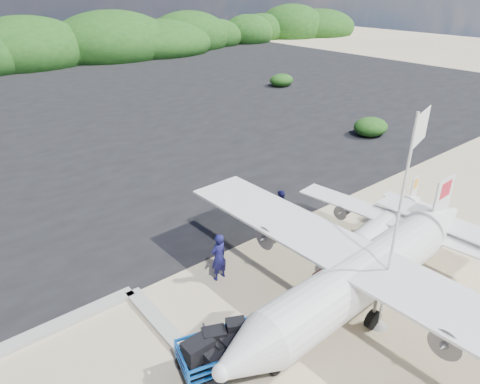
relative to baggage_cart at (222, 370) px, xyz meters
The scene contains 8 objects.
ground 4.07m from the baggage_cart, ahead, with size 160.00×160.00×0.00m, color beige.
asphalt_apron 29.79m from the baggage_cart, 82.20° to the left, with size 90.00×50.00×0.04m, color #B2B2B2, non-canonical shape.
baggage_cart is the anchor object (origin of this frame).
flagpole 5.09m from the baggage_cart, 19.82° to the right, with size 1.36×0.57×6.82m, color white, non-canonical shape.
signboard 4.63m from the baggage_cart, ahead, with size 1.47×0.14×1.21m, color #581D19, non-canonical shape.
crew_a 4.18m from the baggage_cart, 54.37° to the left, with size 0.67×0.44×1.83m, color #14144B.
crew_b 8.40m from the baggage_cart, 35.27° to the left, with size 0.75×0.59×1.55m, color #14144B.
aircraft_large 26.50m from the baggage_cart, 42.53° to the left, with size 14.23×14.23×4.27m, color #B2B2B2, non-canonical shape.
Camera 1 is at (-8.96, -6.35, 9.65)m, focal length 32.00 mm.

